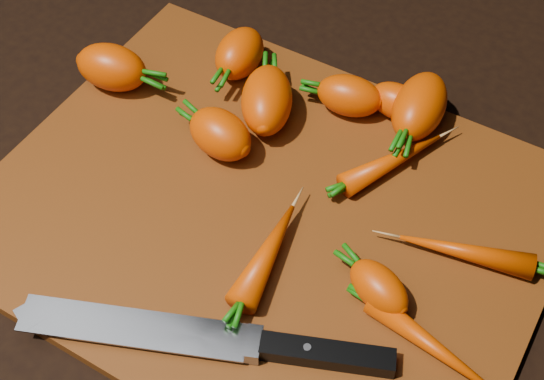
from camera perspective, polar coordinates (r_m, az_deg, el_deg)
The scene contains 15 objects.
ground at distance 0.70m, azimuth -0.41°, elevation -2.32°, with size 2.00×2.00×0.01m, color black.
cutting_board at distance 0.70m, azimuth -0.42°, elevation -1.78°, with size 0.50×0.40×0.01m, color #6E310B.
carrot_0 at distance 0.80m, azimuth -11.98°, elevation 9.03°, with size 0.08×0.05×0.05m, color #EA4500.
carrot_1 at distance 0.72m, azimuth -3.92°, elevation 4.22°, with size 0.07×0.05×0.05m, color #EA4500.
carrot_2 at distance 0.76m, azimuth 11.04°, elevation 6.21°, with size 0.09×0.05×0.05m, color #EA4500.
carrot_3 at distance 0.75m, azimuth -0.40°, elevation 6.79°, with size 0.09×0.05×0.05m, color #EA4500.
carrot_4 at distance 0.76m, azimuth 5.84°, elevation 7.08°, with size 0.07×0.04×0.04m, color #EA4500.
carrot_5 at distance 0.77m, azimuth 9.30°, elevation 6.64°, with size 0.05×0.04×0.04m, color #EA4500.
carrot_6 at distance 0.63m, azimuth 8.05°, elevation -7.30°, with size 0.06×0.03×0.03m, color #EA4500.
carrot_7 at distance 0.72m, azimuth 9.09°, elevation 2.19°, with size 0.11×0.02×0.02m, color #EA4500.
carrot_8 at distance 0.62m, azimuth 12.05°, elevation -11.48°, with size 0.12×0.02×0.02m, color #EA4500.
carrot_9 at distance 0.65m, azimuth -0.33°, elevation -4.79°, with size 0.11×0.03×0.03m, color #EA4500.
carrot_10 at distance 0.67m, azimuth 14.38°, elevation -4.54°, with size 0.11×0.02×0.02m, color #EA4500.
carrot_11 at distance 0.80m, azimuth -2.45°, elevation 10.23°, with size 0.07×0.05×0.05m, color #EA4500.
knife at distance 0.62m, azimuth -8.81°, elevation -10.42°, with size 0.29×0.14×0.02m.
Camera 1 is at (0.21, -0.35, 0.56)m, focal length 50.00 mm.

